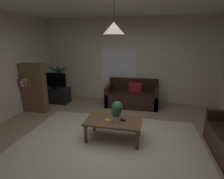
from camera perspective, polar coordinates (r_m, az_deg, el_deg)
floor at (r=3.71m, az=-1.04°, el=-17.25°), size 5.71×5.59×0.02m
rug at (r=3.54m, az=-1.83°, el=-18.76°), size 3.71×3.08×0.01m
wall_back at (r=5.94m, az=5.31°, el=9.33°), size 5.83×0.06×2.74m
window_pane at (r=5.98m, az=2.02°, el=7.45°), size 1.20×0.01×1.16m
couch_under_window at (r=5.65m, az=6.50°, el=-2.39°), size 1.60×0.83×0.82m
coffee_table at (r=3.68m, az=0.50°, el=-10.77°), size 1.14×0.65×0.43m
book_on_table_0 at (r=3.62m, az=-1.14°, el=-9.84°), size 0.15×0.12×0.03m
remote_on_table_0 at (r=3.65m, az=3.13°, el=-9.70°), size 0.17×0.11×0.02m
potted_plant_on_table at (r=3.57m, az=1.52°, el=-6.80°), size 0.24×0.24×0.41m
tv_stand at (r=6.17m, az=-17.70°, el=-1.73°), size 0.90×0.44×0.50m
tv at (r=6.03m, az=-18.19°, el=2.84°), size 0.81×0.16×0.51m
potted_palm_corner at (r=6.52m, az=-16.46°, el=1.80°), size 0.83×0.69×1.28m
bookshelf_corner at (r=5.49m, az=-24.03°, el=0.51°), size 0.70×0.31×1.40m
pendant_lamp at (r=3.31m, az=0.58°, el=19.20°), size 0.39×0.39×0.63m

